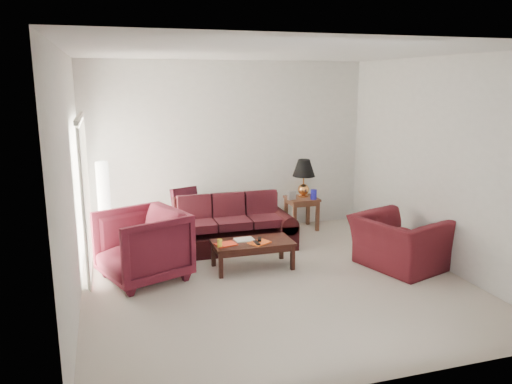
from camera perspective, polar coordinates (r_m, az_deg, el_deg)
floor at (r=6.90m, az=2.10°, el=-10.03°), size 5.00×5.00×0.00m
blinds at (r=7.49m, az=-19.06°, el=-0.24°), size 0.10×2.00×2.16m
sofa at (r=8.00m, az=-2.85°, el=-3.67°), size 2.03×0.89×0.83m
throw_pillow at (r=8.44m, az=-8.14°, el=-1.00°), size 0.49×0.35×0.46m
end_table at (r=9.14m, az=5.22°, el=-2.42°), size 0.58×0.58×0.59m
table_lamp at (r=9.07m, az=5.47°, el=1.58°), size 0.50×0.50×0.69m
clock at (r=8.88m, az=4.11°, el=-0.40°), size 0.16×0.09×0.15m
blue_canister at (r=8.94m, az=6.60°, el=-0.28°), size 0.14×0.14×0.18m
picture_frame at (r=9.18m, az=4.13°, el=0.03°), size 0.19×0.19×0.05m
floor_lamp at (r=8.40m, az=-16.96°, el=-1.34°), size 0.24×0.24×1.42m
armchair_left at (r=6.93m, az=-12.85°, el=-6.00°), size 1.36×1.34×0.96m
armchair_right at (r=7.51m, az=15.96°, el=-5.56°), size 1.32×1.41×0.75m
coffee_table at (r=7.25m, az=-0.39°, el=-7.17°), size 1.18×0.64×0.40m
magazine_red at (r=7.05m, az=-3.46°, el=-5.99°), size 0.32×0.27×0.02m
magazine_white at (r=7.25m, az=-1.34°, el=-5.45°), size 0.28×0.21×0.02m
magazine_orange at (r=7.12m, az=0.41°, el=-5.79°), size 0.35×0.32×0.02m
remote_a at (r=7.04m, az=0.09°, el=-5.81°), size 0.06×0.17×0.02m
remote_b at (r=7.20m, az=0.43°, el=-5.41°), size 0.10×0.17×0.02m
yellow_glass at (r=6.94m, az=-4.17°, el=-5.87°), size 0.07×0.07×0.12m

